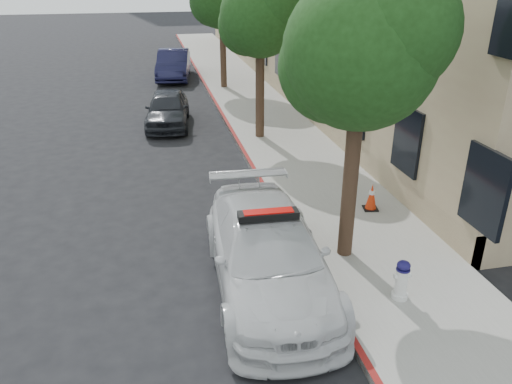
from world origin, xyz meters
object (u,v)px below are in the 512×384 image
at_px(parked_car_mid, 168,109).
at_px(parked_car_far, 174,64).
at_px(police_car, 268,253).
at_px(fire_hydrant, 402,280).
at_px(traffic_cone, 372,197).

height_order(parked_car_mid, parked_car_far, parked_car_far).
bearing_deg(parked_car_mid, police_car, -77.16).
height_order(police_car, fire_hydrant, police_car).
distance_m(parked_car_mid, traffic_cone, 9.75).
bearing_deg(parked_car_far, fire_hydrant, -75.16).
distance_m(police_car, parked_car_mid, 11.15).
xyz_separation_m(police_car, traffic_cone, (3.19, 2.40, -0.26)).
relative_size(police_car, fire_hydrant, 6.74).
height_order(fire_hydrant, traffic_cone, fire_hydrant).
height_order(parked_car_far, fire_hydrant, parked_car_far).
height_order(parked_car_far, traffic_cone, parked_car_far).
height_order(parked_car_mid, fire_hydrant, parked_car_mid).
distance_m(parked_car_mid, fire_hydrant, 12.62).
bearing_deg(police_car, fire_hydrant, -22.87).
bearing_deg(police_car, parked_car_mid, 99.15).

